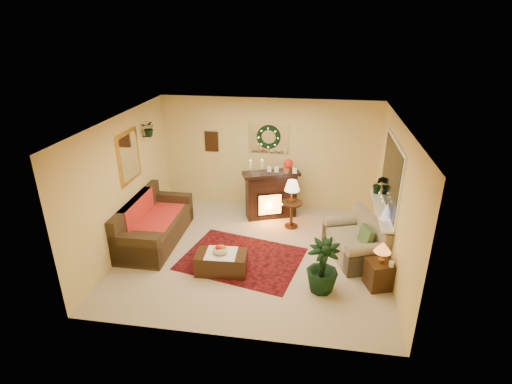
# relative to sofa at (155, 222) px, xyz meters

# --- Properties ---
(floor) EXTENTS (5.00, 5.00, 0.00)m
(floor) POSITION_rel_sofa_xyz_m (2.04, -0.19, -0.43)
(floor) COLOR beige
(floor) RESTS_ON ground
(ceiling) EXTENTS (5.00, 5.00, 0.00)m
(ceiling) POSITION_rel_sofa_xyz_m (2.04, -0.19, 2.17)
(ceiling) COLOR white
(ceiling) RESTS_ON ground
(wall_back) EXTENTS (5.00, 5.00, 0.00)m
(wall_back) POSITION_rel_sofa_xyz_m (2.04, 2.06, 0.87)
(wall_back) COLOR #EFD88C
(wall_back) RESTS_ON ground
(wall_front) EXTENTS (5.00, 5.00, 0.00)m
(wall_front) POSITION_rel_sofa_xyz_m (2.04, -2.44, 0.87)
(wall_front) COLOR #EFD88C
(wall_front) RESTS_ON ground
(wall_left) EXTENTS (4.50, 4.50, 0.00)m
(wall_left) POSITION_rel_sofa_xyz_m (-0.46, -0.19, 0.87)
(wall_left) COLOR #EFD88C
(wall_left) RESTS_ON ground
(wall_right) EXTENTS (4.50, 4.50, 0.00)m
(wall_right) POSITION_rel_sofa_xyz_m (4.54, -0.19, 0.87)
(wall_right) COLOR #EFD88C
(wall_right) RESTS_ON ground
(area_rug) EXTENTS (2.46, 2.06, 0.01)m
(area_rug) POSITION_rel_sofa_xyz_m (1.86, -0.42, -0.42)
(area_rug) COLOR #760706
(area_rug) RESTS_ON floor
(sofa) EXTENTS (0.94, 2.11, 0.91)m
(sofa) POSITION_rel_sofa_xyz_m (0.00, 0.00, 0.00)
(sofa) COLOR brown
(sofa) RESTS_ON floor
(red_throw) EXTENTS (0.79, 1.28, 0.02)m
(red_throw) POSITION_rel_sofa_xyz_m (-0.03, 0.18, 0.03)
(red_throw) COLOR red
(red_throw) RESTS_ON sofa
(fireplace) EXTENTS (1.17, 0.73, 1.02)m
(fireplace) POSITION_rel_sofa_xyz_m (2.18, 1.45, 0.12)
(fireplace) COLOR black
(fireplace) RESTS_ON floor
(poinsettia) EXTENTS (0.20, 0.20, 0.20)m
(poinsettia) POSITION_rel_sofa_xyz_m (2.55, 1.46, 0.87)
(poinsettia) COLOR red
(poinsettia) RESTS_ON fireplace
(mantel_candle_a) EXTENTS (0.06, 0.06, 0.18)m
(mantel_candle_a) POSITION_rel_sofa_xyz_m (1.72, 1.40, 0.83)
(mantel_candle_a) COLOR white
(mantel_candle_a) RESTS_ON fireplace
(mantel_candle_b) EXTENTS (0.07, 0.07, 0.20)m
(mantel_candle_b) POSITION_rel_sofa_xyz_m (1.97, 1.45, 0.83)
(mantel_candle_b) COLOR white
(mantel_candle_b) RESTS_ON fireplace
(mantel_mirror) EXTENTS (0.92, 0.02, 0.72)m
(mantel_mirror) POSITION_rel_sofa_xyz_m (2.04, 2.04, 1.27)
(mantel_mirror) COLOR white
(mantel_mirror) RESTS_ON wall_back
(wreath) EXTENTS (0.55, 0.11, 0.55)m
(wreath) POSITION_rel_sofa_xyz_m (2.04, 2.00, 1.29)
(wreath) COLOR #194719
(wreath) RESTS_ON wall_back
(wall_art) EXTENTS (0.32, 0.03, 0.48)m
(wall_art) POSITION_rel_sofa_xyz_m (0.69, 2.04, 1.12)
(wall_art) COLOR #381E11
(wall_art) RESTS_ON wall_back
(gold_mirror) EXTENTS (0.03, 0.84, 1.00)m
(gold_mirror) POSITION_rel_sofa_xyz_m (-0.44, 0.11, 1.32)
(gold_mirror) COLOR gold
(gold_mirror) RESTS_ON wall_left
(hanging_plant) EXTENTS (0.33, 0.28, 0.36)m
(hanging_plant) POSITION_rel_sofa_xyz_m (-0.30, 0.86, 1.54)
(hanging_plant) COLOR #194719
(hanging_plant) RESTS_ON wall_left
(loveseat) EXTENTS (1.19, 1.55, 0.79)m
(loveseat) POSITION_rel_sofa_xyz_m (3.95, 0.02, -0.01)
(loveseat) COLOR #93795F
(loveseat) RESTS_ON floor
(window_frame) EXTENTS (0.03, 1.86, 1.36)m
(window_frame) POSITION_rel_sofa_xyz_m (4.53, 0.36, 1.12)
(window_frame) COLOR white
(window_frame) RESTS_ON wall_right
(window_glass) EXTENTS (0.02, 1.70, 1.22)m
(window_glass) POSITION_rel_sofa_xyz_m (4.51, 0.36, 1.12)
(window_glass) COLOR black
(window_glass) RESTS_ON wall_right
(window_sill) EXTENTS (0.22, 1.86, 0.04)m
(window_sill) POSITION_rel_sofa_xyz_m (4.42, 0.36, 0.44)
(window_sill) COLOR white
(window_sill) RESTS_ON wall_right
(mini_tree) EXTENTS (0.21, 0.21, 0.32)m
(mini_tree) POSITION_rel_sofa_xyz_m (4.44, -0.08, 0.61)
(mini_tree) COLOR silver
(mini_tree) RESTS_ON window_sill
(sill_plant) EXTENTS (0.28, 0.22, 0.51)m
(sill_plant) POSITION_rel_sofa_xyz_m (4.43, 1.08, 0.66)
(sill_plant) COLOR black
(sill_plant) RESTS_ON window_sill
(side_table_round) EXTENTS (0.57, 0.57, 0.59)m
(side_table_round) POSITION_rel_sofa_xyz_m (2.68, 1.02, -0.11)
(side_table_round) COLOR black
(side_table_round) RESTS_ON floor
(lamp_cream) EXTENTS (0.33, 0.33, 0.50)m
(lamp_cream) POSITION_rel_sofa_xyz_m (2.68, 1.04, 0.45)
(lamp_cream) COLOR beige
(lamp_cream) RESTS_ON side_table_round
(end_table_square) EXTENTS (0.50, 0.50, 0.49)m
(end_table_square) POSITION_rel_sofa_xyz_m (4.30, -0.90, -0.16)
(end_table_square) COLOR #312011
(end_table_square) RESTS_ON floor
(lamp_tiffany) EXTENTS (0.28, 0.28, 0.41)m
(lamp_tiffany) POSITION_rel_sofa_xyz_m (4.30, -0.90, 0.32)
(lamp_tiffany) COLOR orange
(lamp_tiffany) RESTS_ON end_table_square
(coffee_table) EXTENTS (0.93, 0.54, 0.38)m
(coffee_table) POSITION_rel_sofa_xyz_m (1.58, -0.88, -0.22)
(coffee_table) COLOR #32190B
(coffee_table) RESTS_ON floor
(fruit_bowl) EXTENTS (0.25, 0.25, 0.06)m
(fruit_bowl) POSITION_rel_sofa_xyz_m (1.56, -0.88, 0.02)
(fruit_bowl) COLOR beige
(fruit_bowl) RESTS_ON coffee_table
(floor_palm) EXTENTS (1.70, 1.70, 2.82)m
(floor_palm) POSITION_rel_sofa_xyz_m (3.35, -1.15, 0.02)
(floor_palm) COLOR #295C31
(floor_palm) RESTS_ON floor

